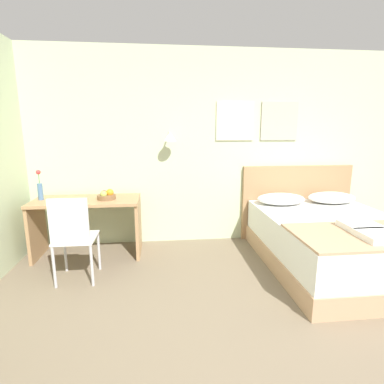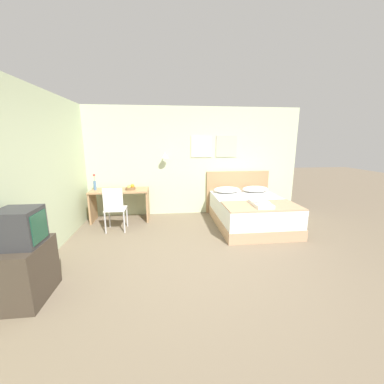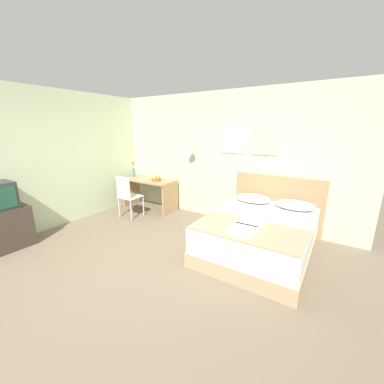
{
  "view_description": "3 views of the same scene",
  "coord_description": "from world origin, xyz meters",
  "px_view_note": "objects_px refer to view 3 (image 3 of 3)",
  "views": [
    {
      "loc": [
        -0.69,
        -1.44,
        1.61
      ],
      "look_at": [
        -0.33,
        1.88,
        0.89
      ],
      "focal_mm": 28.0,
      "sensor_mm": 36.0,
      "label": 1
    },
    {
      "loc": [
        -0.55,
        -3.15,
        1.86
      ],
      "look_at": [
        -0.03,
        1.36,
        0.85
      ],
      "focal_mm": 22.0,
      "sensor_mm": 36.0,
      "label": 2
    },
    {
      "loc": [
        2.26,
        -1.77,
        1.92
      ],
      "look_at": [
        0.25,
        1.34,
        0.92
      ],
      "focal_mm": 22.0,
      "sensor_mm": 36.0,
      "label": 3
    }
  ],
  "objects_px": {
    "desk": "(150,188)",
    "desk_chair": "(127,194)",
    "pillow_left": "(253,198)",
    "flower_vase": "(133,171)",
    "headboard": "(277,204)",
    "tv_stand": "(6,229)",
    "folded_towel_near_foot": "(251,223)",
    "bed": "(259,235)",
    "fruit_bowl": "(156,179)",
    "folded_towel_mid_bed": "(242,230)",
    "throw_blanket": "(248,230)",
    "pillow_right": "(295,205)"
  },
  "relations": [
    {
      "from": "tv_stand",
      "to": "folded_towel_mid_bed",
      "type": "bearing_deg",
      "value": 21.92
    },
    {
      "from": "headboard",
      "to": "flower_vase",
      "type": "xyz_separation_m",
      "value": [
        -3.46,
        -0.32,
        0.35
      ]
    },
    {
      "from": "desk",
      "to": "tv_stand",
      "type": "xyz_separation_m",
      "value": [
        -0.59,
        -2.77,
        -0.18
      ]
    },
    {
      "from": "throw_blanket",
      "to": "desk",
      "type": "bearing_deg",
      "value": 157.09
    },
    {
      "from": "pillow_left",
      "to": "desk_chair",
      "type": "bearing_deg",
      "value": -162.96
    },
    {
      "from": "pillow_right",
      "to": "desk",
      "type": "distance_m",
      "value": 3.28
    },
    {
      "from": "throw_blanket",
      "to": "headboard",
      "type": "bearing_deg",
      "value": 90.0
    },
    {
      "from": "folded_towel_near_foot",
      "to": "desk",
      "type": "height_order",
      "value": "desk"
    },
    {
      "from": "headboard",
      "to": "tv_stand",
      "type": "distance_m",
      "value": 4.69
    },
    {
      "from": "bed",
      "to": "tv_stand",
      "type": "relative_size",
      "value": 2.86
    },
    {
      "from": "bed",
      "to": "folded_towel_mid_bed",
      "type": "height_order",
      "value": "folded_towel_mid_bed"
    },
    {
      "from": "desk_chair",
      "to": "throw_blanket",
      "type": "bearing_deg",
      "value": -9.89
    },
    {
      "from": "desk",
      "to": "tv_stand",
      "type": "distance_m",
      "value": 2.84
    },
    {
      "from": "flower_vase",
      "to": "folded_towel_near_foot",
      "type": "bearing_deg",
      "value": -18.03
    },
    {
      "from": "headboard",
      "to": "pillow_left",
      "type": "xyz_separation_m",
      "value": [
        -0.36,
        -0.3,
        0.13
      ]
    },
    {
      "from": "throw_blanket",
      "to": "flower_vase",
      "type": "distance_m",
      "value": 3.7
    },
    {
      "from": "desk",
      "to": "desk_chair",
      "type": "distance_m",
      "value": 0.73
    },
    {
      "from": "tv_stand",
      "to": "desk",
      "type": "bearing_deg",
      "value": 78.0
    },
    {
      "from": "pillow_left",
      "to": "throw_blanket",
      "type": "distance_m",
      "value": 1.33
    },
    {
      "from": "folded_towel_mid_bed",
      "to": "fruit_bowl",
      "type": "relative_size",
      "value": 1.44
    },
    {
      "from": "throw_blanket",
      "to": "desk",
      "type": "height_order",
      "value": "desk"
    },
    {
      "from": "pillow_left",
      "to": "headboard",
      "type": "bearing_deg",
      "value": 39.52
    },
    {
      "from": "flower_vase",
      "to": "bed",
      "type": "bearing_deg",
      "value": -11.32
    },
    {
      "from": "folded_towel_near_foot",
      "to": "flower_vase",
      "type": "height_order",
      "value": "flower_vase"
    },
    {
      "from": "tv_stand",
      "to": "fruit_bowl",
      "type": "bearing_deg",
      "value": 72.98
    },
    {
      "from": "headboard",
      "to": "desk_chair",
      "type": "xyz_separation_m",
      "value": [
        -2.9,
        -1.08,
        0.01
      ]
    },
    {
      "from": "pillow_right",
      "to": "folded_towel_mid_bed",
      "type": "height_order",
      "value": "pillow_right"
    },
    {
      "from": "pillow_left",
      "to": "desk",
      "type": "distance_m",
      "value": 2.55
    },
    {
      "from": "pillow_left",
      "to": "flower_vase",
      "type": "height_order",
      "value": "flower_vase"
    },
    {
      "from": "desk",
      "to": "desk_chair",
      "type": "relative_size",
      "value": 1.38
    },
    {
      "from": "folded_towel_mid_bed",
      "to": "desk",
      "type": "bearing_deg",
      "value": 154.63
    },
    {
      "from": "bed",
      "to": "fruit_bowl",
      "type": "distance_m",
      "value": 2.78
    },
    {
      "from": "bed",
      "to": "folded_towel_mid_bed",
      "type": "relative_size",
      "value": 6.1
    },
    {
      "from": "folded_towel_mid_bed",
      "to": "desk_chair",
      "type": "xyz_separation_m",
      "value": [
        -2.87,
        0.64,
        -0.1
      ]
    },
    {
      "from": "throw_blanket",
      "to": "desk",
      "type": "xyz_separation_m",
      "value": [
        -2.91,
        1.23,
        -0.08
      ]
    },
    {
      "from": "flower_vase",
      "to": "tv_stand",
      "type": "bearing_deg",
      "value": -90.79
    },
    {
      "from": "throw_blanket",
      "to": "folded_towel_mid_bed",
      "type": "distance_m",
      "value": 0.15
    },
    {
      "from": "folded_towel_near_foot",
      "to": "desk_chair",
      "type": "height_order",
      "value": "desk_chair"
    },
    {
      "from": "folded_towel_mid_bed",
      "to": "flower_vase",
      "type": "xyz_separation_m",
      "value": [
        -3.44,
        1.4,
        0.24
      ]
    },
    {
      "from": "pillow_right",
      "to": "throw_blanket",
      "type": "distance_m",
      "value": 1.33
    },
    {
      "from": "pillow_right",
      "to": "flower_vase",
      "type": "bearing_deg",
      "value": -179.72
    },
    {
      "from": "folded_towel_mid_bed",
      "to": "throw_blanket",
      "type": "bearing_deg",
      "value": 78.95
    },
    {
      "from": "pillow_left",
      "to": "desk_chair",
      "type": "distance_m",
      "value": 2.65
    },
    {
      "from": "headboard",
      "to": "fruit_bowl",
      "type": "relative_size",
      "value": 7.24
    },
    {
      "from": "folded_towel_mid_bed",
      "to": "headboard",
      "type": "bearing_deg",
      "value": 89.11
    },
    {
      "from": "desk_chair",
      "to": "tv_stand",
      "type": "xyz_separation_m",
      "value": [
        -0.61,
        -2.04,
        -0.21
      ]
    },
    {
      "from": "pillow_left",
      "to": "folded_towel_mid_bed",
      "type": "xyz_separation_m",
      "value": [
        0.34,
        -1.42,
        -0.02
      ]
    },
    {
      "from": "desk_chair",
      "to": "tv_stand",
      "type": "height_order",
      "value": "desk_chair"
    },
    {
      "from": "pillow_right",
      "to": "tv_stand",
      "type": "relative_size",
      "value": 0.94
    },
    {
      "from": "bed",
      "to": "desk",
      "type": "bearing_deg",
      "value": 167.2
    }
  ]
}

